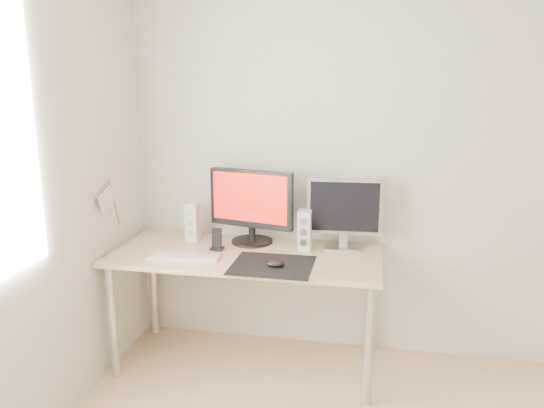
{
  "coord_description": "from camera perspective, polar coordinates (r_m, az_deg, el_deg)",
  "views": [
    {
      "loc": [
        -0.19,
        -1.54,
        1.74
      ],
      "look_at": [
        -0.79,
        1.49,
        1.01
      ],
      "focal_mm": 35.0,
      "sensor_mm": 36.0,
      "label": 1
    }
  ],
  "objects": [
    {
      "name": "pennant",
      "position": [
        3.24,
        -17.14,
        0.39
      ],
      "size": [
        0.01,
        0.23,
        0.29
      ],
      "color": "#A57F54",
      "rests_on": "wall_left"
    },
    {
      "name": "keyboard",
      "position": [
        3.11,
        -9.35,
        -5.64
      ],
      "size": [
        0.42,
        0.13,
        0.02
      ],
      "color": "silver",
      "rests_on": "desk"
    },
    {
      "name": "mousepad",
      "position": [
        2.96,
        0.03,
        -6.6
      ],
      "size": [
        0.45,
        0.4,
        0.0
      ],
      "primitive_type": "cube",
      "color": "black",
      "rests_on": "desk"
    },
    {
      "name": "desk",
      "position": [
        3.2,
        -2.77,
        -6.58
      ],
      "size": [
        1.6,
        0.7,
        0.73
      ],
      "color": "#D1B587",
      "rests_on": "ground"
    },
    {
      "name": "speaker_right",
      "position": [
        3.2,
        3.52,
        -2.83
      ],
      "size": [
        0.08,
        0.09,
        0.24
      ],
      "color": "white",
      "rests_on": "desk"
    },
    {
      "name": "second_monitor",
      "position": [
        3.21,
        7.8,
        -0.66
      ],
      "size": [
        0.45,
        0.17,
        0.43
      ],
      "color": "#B4B4B6",
      "rests_on": "desk"
    },
    {
      "name": "mouse",
      "position": [
        2.92,
        0.3,
        -6.46
      ],
      "size": [
        0.1,
        0.06,
        0.04
      ],
      "primitive_type": "ellipsoid",
      "color": "black",
      "rests_on": "mousepad"
    },
    {
      "name": "wall_back",
      "position": [
        3.33,
        14.5,
        4.43
      ],
      "size": [
        3.5,
        0.0,
        3.5
      ],
      "primitive_type": "plane",
      "rotation": [
        1.57,
        0.0,
        0.0
      ],
      "color": "silver",
      "rests_on": "ground"
    },
    {
      "name": "phone_dock",
      "position": [
        3.22,
        -5.94,
        -4.23
      ],
      "size": [
        0.08,
        0.07,
        0.14
      ],
      "color": "black",
      "rests_on": "desk"
    },
    {
      "name": "speaker_left",
      "position": [
        3.42,
        -8.55,
        -1.89
      ],
      "size": [
        0.08,
        0.09,
        0.24
      ],
      "color": "white",
      "rests_on": "desk"
    },
    {
      "name": "main_monitor",
      "position": [
        3.29,
        -2.25,
        0.03
      ],
      "size": [
        0.55,
        0.31,
        0.47
      ],
      "color": "black",
      "rests_on": "desk"
    }
  ]
}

